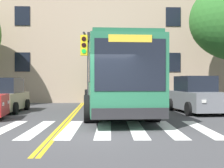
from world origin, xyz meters
TOP-DOWN VIEW (x-y plane):
  - ground_plane at (0.00, 0.00)m, footprint 120.00×120.00m
  - crosswalk at (-0.35, 1.11)m, footprint 8.47×4.28m
  - lane_line_yellow_inner at (-1.36, 15.11)m, footprint 0.12×36.00m
  - lane_line_yellow_outer at (-1.20, 15.11)m, footprint 0.12×36.00m
  - city_bus at (0.74, 6.67)m, footprint 3.49×12.54m
  - car_tan_near_lane at (-4.99, 6.98)m, footprint 1.98×3.76m
  - car_grey_far_lane at (4.97, 6.39)m, footprint 2.38×4.43m
  - car_black_behind_bus at (-0.02, 17.51)m, footprint 2.19×3.78m
  - traffic_light_overhead at (-0.70, 7.41)m, footprint 0.35×3.30m
  - building_facade at (-0.16, 17.70)m, footprint 41.65×8.62m

SIDE VIEW (x-z plane):
  - ground_plane at x=0.00m, z-range 0.00..0.00m
  - lane_line_yellow_inner at x=-1.36m, z-range 0.00..0.01m
  - lane_line_yellow_outer at x=-1.20m, z-range 0.00..0.01m
  - crosswalk at x=-0.35m, z-range 0.00..0.01m
  - car_black_behind_bus at x=-0.02m, z-range -0.07..1.67m
  - car_tan_near_lane at x=-4.99m, z-range -0.08..1.72m
  - car_grey_far_lane at x=4.97m, z-range -0.09..1.80m
  - city_bus at x=0.74m, z-range 0.14..3.55m
  - traffic_light_overhead at x=-0.70m, z-range 0.71..5.21m
  - building_facade at x=-0.16m, z-range 0.01..12.05m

